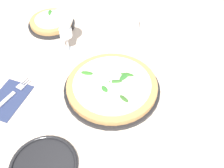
# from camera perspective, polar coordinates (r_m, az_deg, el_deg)

# --- Properties ---
(ground_plane) EXTENTS (6.00, 6.00, 0.00)m
(ground_plane) POSITION_cam_1_polar(r_m,az_deg,el_deg) (0.90, 2.95, -0.83)
(ground_plane) COLOR beige
(pizza_arugula_main) EXTENTS (0.32, 0.32, 0.05)m
(pizza_arugula_main) POSITION_cam_1_polar(r_m,az_deg,el_deg) (0.88, 0.00, -0.57)
(pizza_arugula_main) COLOR black
(pizza_arugula_main) RESTS_ON ground_plane
(pizza_personal_side) EXTENTS (0.20, 0.20, 0.05)m
(pizza_personal_side) POSITION_cam_1_polar(r_m,az_deg,el_deg) (1.18, -13.05, 12.93)
(pizza_personal_side) COLOR black
(pizza_personal_side) RESTS_ON ground_plane
(wine_glass) EXTENTS (0.08, 0.08, 0.17)m
(wine_glass) POSITION_cam_1_polar(r_m,az_deg,el_deg) (0.96, -10.22, 12.00)
(wine_glass) COLOR white
(wine_glass) RESTS_ON ground_plane
(napkin) EXTENTS (0.17, 0.12, 0.01)m
(napkin) POSITION_cam_1_polar(r_m,az_deg,el_deg) (0.92, -21.70, -3.09)
(napkin) COLOR navy
(napkin) RESTS_ON ground_plane
(fork) EXTENTS (0.19, 0.02, 0.00)m
(fork) POSITION_cam_1_polar(r_m,az_deg,el_deg) (0.92, -21.49, -2.62)
(fork) COLOR silver
(fork) RESTS_ON ground_plane
(side_plate_white) EXTENTS (0.19, 0.19, 0.02)m
(side_plate_white) POSITION_cam_1_polar(r_m,az_deg,el_deg) (0.75, -14.66, -16.96)
(side_plate_white) COLOR black
(side_plate_white) RESTS_ON ground_plane
(shaker_pepper) EXTENTS (0.03, 0.03, 0.07)m
(shaker_pepper) POSITION_cam_1_polar(r_m,az_deg,el_deg) (1.12, 6.90, 13.03)
(shaker_pepper) COLOR silver
(shaker_pepper) RESTS_ON ground_plane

